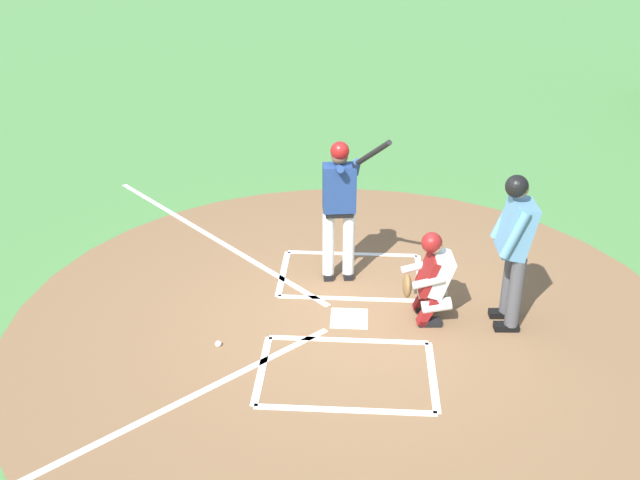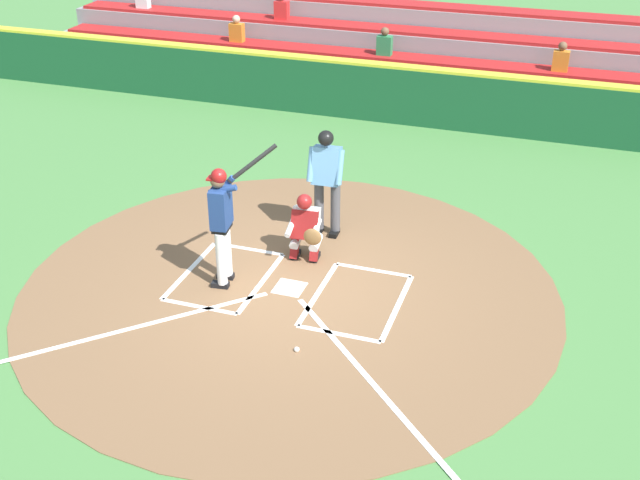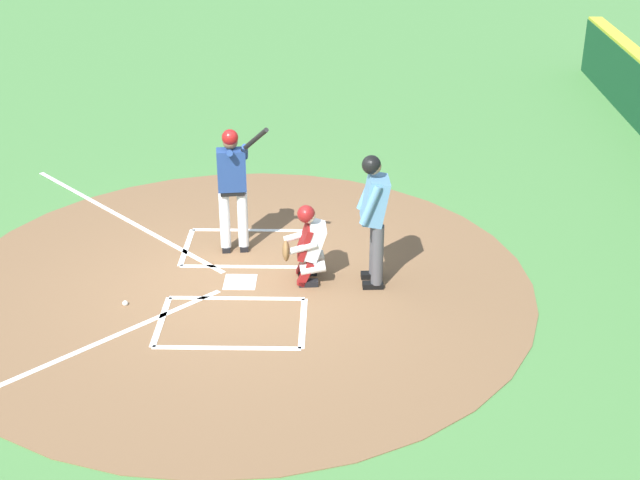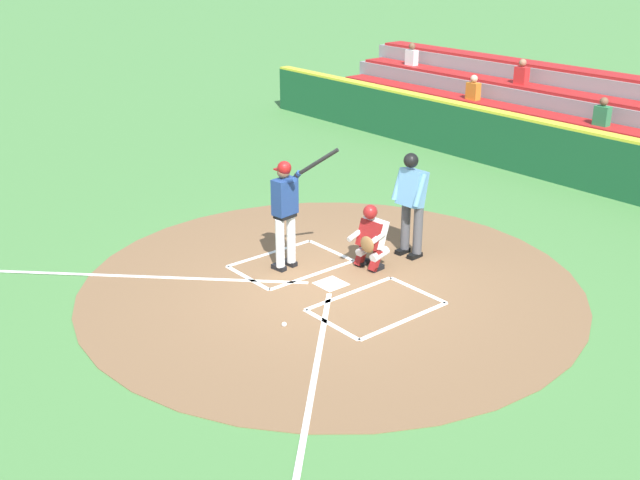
% 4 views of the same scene
% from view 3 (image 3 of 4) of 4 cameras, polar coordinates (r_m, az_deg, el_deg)
% --- Properties ---
extents(ground_plane, '(120.00, 120.00, 0.00)m').
position_cam_3_polar(ground_plane, '(12.29, -5.12, -2.75)').
color(ground_plane, '#4C8442').
extents(dirt_circle, '(8.00, 8.00, 0.01)m').
position_cam_3_polar(dirt_circle, '(12.28, -5.12, -2.72)').
color(dirt_circle, brown).
rests_on(dirt_circle, ground).
extents(home_plate_and_chalk, '(7.93, 4.91, 0.01)m').
position_cam_3_polar(home_plate_and_chalk, '(12.40, -9.17, -2.62)').
color(home_plate_and_chalk, white).
rests_on(home_plate_and_chalk, dirt_circle).
extents(batter, '(0.88, 0.81, 2.13)m').
position_cam_3_polar(batter, '(12.69, -5.59, 3.71)').
color(batter, white).
rests_on(batter, ground).
extents(catcher, '(0.62, 0.61, 1.13)m').
position_cam_3_polar(catcher, '(12.01, -0.80, -0.18)').
color(catcher, black).
rests_on(catcher, ground).
extents(plate_umpire, '(0.59, 0.43, 1.86)m').
position_cam_3_polar(plate_umpire, '(11.76, 3.50, 1.81)').
color(plate_umpire, '#4C4C51').
rests_on(plate_umpire, ground).
extents(baseball, '(0.07, 0.07, 0.07)m').
position_cam_3_polar(baseball, '(11.96, -12.35, -3.97)').
color(baseball, white).
rests_on(baseball, ground).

